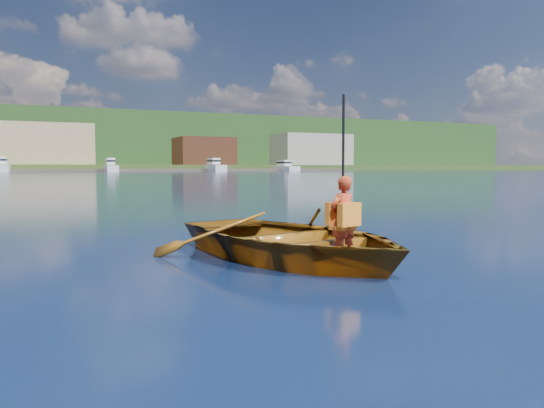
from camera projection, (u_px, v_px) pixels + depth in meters
ground at (370, 265)px, 7.10m from camera, size 600.00×600.00×0.00m
rowboat at (290, 239)px, 7.53m from camera, size 3.90×4.77×0.86m
child_paddler at (343, 217)px, 6.88m from camera, size 0.45×0.41×2.17m
shoreline at (53, 146)px, 223.16m from camera, size 400.00×140.00×22.00m
dock at (79, 170)px, 144.61m from camera, size 159.93×14.09×0.80m
waterfront_buildings at (29, 145)px, 154.68m from camera, size 202.00×16.00×14.00m
marina_yachts at (55, 167)px, 137.77m from camera, size 142.93×12.89×4.25m
hillside_trees at (142, 129)px, 239.47m from camera, size 291.97×68.86×23.10m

